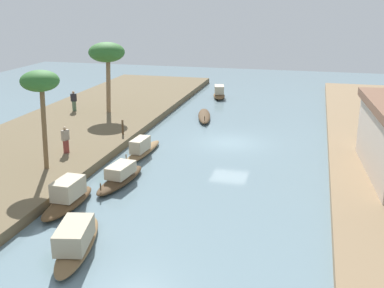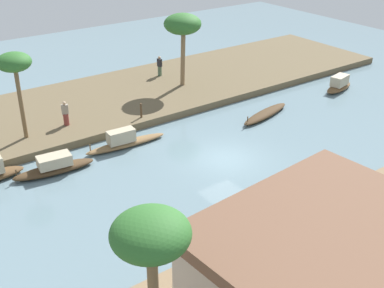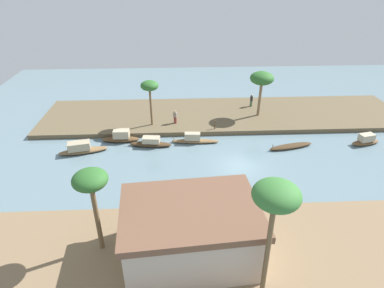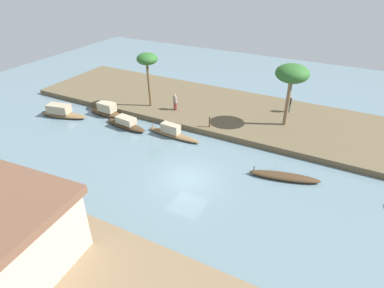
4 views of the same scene
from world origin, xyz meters
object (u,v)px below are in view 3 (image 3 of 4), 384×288
(sampan_with_tall_canopy, at_px, (194,139))
(sampan_midstream, at_px, (291,146))
(palm_tree_left_near, at_px, (262,79))
(sampan_upstream_small, at_px, (121,137))
(person_on_near_bank, at_px, (251,101))
(riverside_building, at_px, (190,231))
(sampan_near_left_bank, at_px, (366,140))
(palm_tree_right_short, at_px, (91,183))
(mooring_post, at_px, (215,125))
(palm_tree_left_far, at_px, (150,87))
(palm_tree_right_tall, at_px, (276,199))
(sampan_downstream_large, at_px, (151,143))
(sampan_with_red_awning, at_px, (81,149))
(person_by_mooring, at_px, (175,117))

(sampan_with_tall_canopy, bearing_deg, sampan_midstream, 174.22)
(sampan_with_tall_canopy, distance_m, palm_tree_left_near, 11.43)
(sampan_upstream_small, bearing_deg, person_on_near_bank, -151.81)
(sampan_midstream, relative_size, riverside_building, 0.56)
(sampan_near_left_bank, height_order, person_on_near_bank, person_on_near_bank)
(palm_tree_right_short, relative_size, riverside_building, 0.68)
(mooring_post, bearing_deg, sampan_near_left_bank, 167.80)
(palm_tree_left_far, relative_size, palm_tree_right_short, 0.88)
(sampan_near_left_bank, relative_size, palm_tree_left_near, 0.62)
(sampan_near_left_bank, bearing_deg, palm_tree_right_short, 15.95)
(palm_tree_left_near, height_order, riverside_building, palm_tree_left_near)
(mooring_post, distance_m, palm_tree_left_far, 8.69)
(mooring_post, distance_m, palm_tree_right_short, 20.80)
(sampan_midstream, height_order, palm_tree_right_tall, palm_tree_right_tall)
(sampan_downstream_large, distance_m, person_on_near_bank, 16.07)
(person_on_near_bank, bearing_deg, palm_tree_right_short, 146.43)
(palm_tree_left_far, distance_m, riverside_building, 20.59)
(sampan_with_tall_canopy, relative_size, sampan_upstream_small, 1.27)
(sampan_upstream_small, xyz_separation_m, palm_tree_left_near, (-16.69, -5.12, 4.81))
(sampan_with_red_awning, distance_m, palm_tree_right_tall, 24.33)
(sampan_with_red_awning, height_order, palm_tree_left_near, palm_tree_left_near)
(sampan_with_red_awning, height_order, palm_tree_left_far, palm_tree_left_far)
(sampan_with_red_awning, bearing_deg, sampan_near_left_bank, 168.30)
(sampan_with_tall_canopy, relative_size, mooring_post, 5.28)
(sampan_near_left_bank, distance_m, palm_tree_right_tall, 25.37)
(sampan_with_tall_canopy, height_order, sampan_upstream_small, sampan_upstream_small)
(mooring_post, xyz_separation_m, palm_tree_left_near, (-5.93, -3.58, 4.27))
(sampan_upstream_small, distance_m, sampan_near_left_bank, 27.18)
(sampan_with_tall_canopy, bearing_deg, mooring_post, -134.93)
(sampan_midstream, xyz_separation_m, palm_tree_left_near, (1.93, -7.55, 5.10))
(sampan_downstream_large, height_order, mooring_post, mooring_post)
(sampan_midstream, height_order, palm_tree_left_near, palm_tree_left_near)
(sampan_upstream_small, bearing_deg, sampan_with_red_awning, 33.99)
(palm_tree_left_near, xyz_separation_m, palm_tree_left_far, (13.37, 2.12, -0.03))
(sampan_with_tall_canopy, distance_m, sampan_midstream, 10.57)
(riverside_building, bearing_deg, palm_tree_right_tall, 136.21)
(sampan_midstream, relative_size, sampan_near_left_bank, 1.45)
(sampan_with_tall_canopy, relative_size, palm_tree_left_far, 0.98)
(palm_tree_right_tall, height_order, riverside_building, palm_tree_right_tall)
(sampan_upstream_small, distance_m, palm_tree_left_near, 18.10)
(sampan_with_red_awning, xyz_separation_m, palm_tree_right_tall, (-14.85, 17.93, 7.07))
(palm_tree_right_tall, bearing_deg, sampan_midstream, -112.88)
(sampan_midstream, distance_m, sampan_downstream_large, 15.25)
(palm_tree_left_far, bearing_deg, palm_tree_right_tall, 108.40)
(sampan_with_tall_canopy, height_order, palm_tree_right_short, palm_tree_right_short)
(palm_tree_left_near, bearing_deg, riverside_building, 66.54)
(sampan_with_red_awning, bearing_deg, sampan_midstream, 167.45)
(sampan_upstream_small, relative_size, palm_tree_right_short, 0.68)
(person_by_mooring, xyz_separation_m, riverside_building, (-0.95, 20.42, 1.26))
(palm_tree_left_far, bearing_deg, palm_tree_left_near, -170.98)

